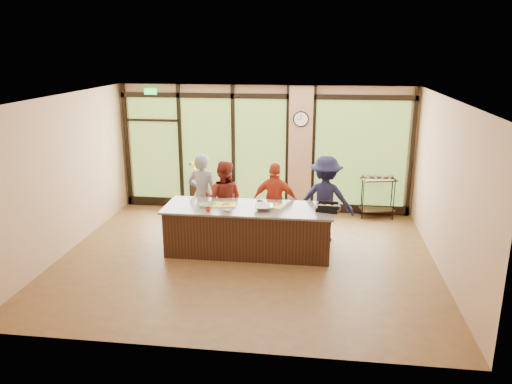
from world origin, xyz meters
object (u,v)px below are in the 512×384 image
(roasting_pan, at_px, (328,209))
(flower_stand, at_px, (198,194))
(island_base, at_px, (249,231))
(bar_cart, at_px, (378,192))
(cook_left, at_px, (203,194))
(cook_right, at_px, (325,199))

(roasting_pan, distance_m, flower_stand, 4.00)
(roasting_pan, relative_size, flower_stand, 0.52)
(island_base, relative_size, bar_cart, 3.00)
(flower_stand, bearing_deg, cook_left, -82.44)
(island_base, bearing_deg, cook_right, 28.78)
(roasting_pan, height_order, bar_cart, bar_cart)
(cook_right, relative_size, flower_stand, 2.30)
(island_base, relative_size, roasting_pan, 7.71)
(island_base, height_order, roasting_pan, roasting_pan)
(cook_right, bearing_deg, bar_cart, -120.83)
(flower_stand, bearing_deg, cook_right, -38.32)
(bar_cart, bearing_deg, island_base, -150.25)
(cook_left, height_order, flower_stand, cook_left)
(cook_right, xyz_separation_m, bar_cart, (1.23, 1.65, -0.27))
(island_base, bearing_deg, cook_left, 141.94)
(island_base, xyz_separation_m, roasting_pan, (1.50, -0.03, 0.52))
(cook_right, xyz_separation_m, flower_stand, (-3.04, 1.65, -0.50))
(cook_left, xyz_separation_m, cook_right, (2.54, -0.06, 0.01))
(roasting_pan, bearing_deg, cook_left, 176.01)
(flower_stand, distance_m, bar_cart, 4.27)
(cook_left, xyz_separation_m, bar_cart, (3.77, 1.59, -0.26))
(cook_left, bearing_deg, cook_right, -172.87)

